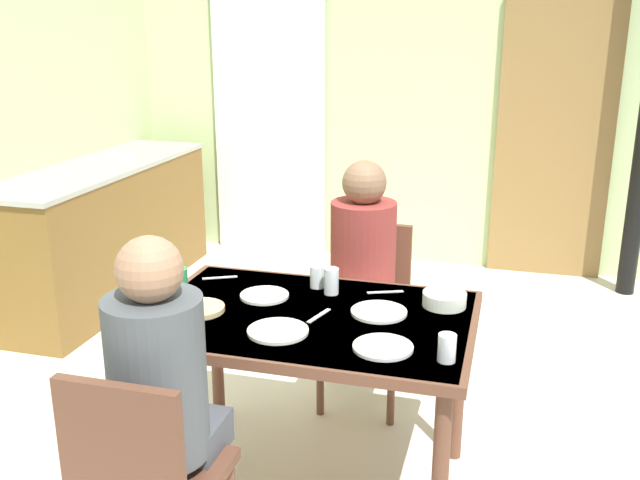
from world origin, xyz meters
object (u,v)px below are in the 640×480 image
object	(u,v)px
dining_table	(309,334)
serving_bowl_center	(444,299)
kitchen_counter	(103,230)
chair_near_diner	(144,479)
person_near_diner	(159,373)
water_bottle_green_far	(178,303)
chair_far_diner	(367,303)
water_bottle_green_near	(162,293)
person_far_diner	(362,256)

from	to	relation	value
dining_table	serving_bowl_center	world-z (taller)	serving_bowl_center
kitchen_counter	chair_near_diner	distance (m)	2.95
person_near_diner	water_bottle_green_far	size ratio (longest dim) A/B	2.56
chair_far_diner	serving_bowl_center	xyz separation A→B (m)	(0.42, -0.55, 0.28)
person_near_diner	water_bottle_green_near	size ratio (longest dim) A/B	2.55
person_near_diner	serving_bowl_center	size ratio (longest dim) A/B	4.53
person_far_diner	serving_bowl_center	world-z (taller)	person_far_diner
dining_table	chair_near_diner	world-z (taller)	chair_near_diner
water_bottle_green_far	kitchen_counter	bearing A→B (deg)	128.13
dining_table	chair_far_diner	size ratio (longest dim) A/B	1.42
chair_far_diner	person_far_diner	xyz separation A→B (m)	(-0.00, -0.14, 0.28)
dining_table	person_far_diner	xyz separation A→B (m)	(0.07, 0.64, 0.12)
chair_near_diner	water_bottle_green_far	size ratio (longest dim) A/B	2.89
kitchen_counter	person_near_diner	size ratio (longest dim) A/B	2.57
dining_table	kitchen_counter	bearing A→B (deg)	139.39
kitchen_counter	person_far_diner	xyz separation A→B (m)	(2.01, -1.03, 0.33)
water_bottle_green_near	chair_near_diner	bearing A→B (deg)	-70.83
kitchen_counter	person_near_diner	distance (m)	2.86
chair_near_diner	dining_table	bearing A→B (deg)	69.40
chair_far_diner	person_near_diner	distance (m)	1.48
chair_near_diner	serving_bowl_center	world-z (taller)	chair_near_diner
dining_table	person_near_diner	xyz separation A→B (m)	(-0.29, -0.64, 0.12)
kitchen_counter	water_bottle_green_far	bearing A→B (deg)	-51.87
water_bottle_green_near	water_bottle_green_far	xyz separation A→B (m)	(0.10, -0.07, -0.00)
serving_bowl_center	chair_near_diner	bearing A→B (deg)	-127.84
chair_near_diner	serving_bowl_center	xyz separation A→B (m)	(0.77, 0.99, 0.28)
chair_far_diner	water_bottle_green_far	distance (m)	1.26
person_far_diner	water_bottle_green_far	distance (m)	1.08
water_bottle_green_far	water_bottle_green_near	bearing A→B (deg)	143.77
kitchen_counter	person_far_diner	distance (m)	2.29
serving_bowl_center	kitchen_counter	bearing A→B (deg)	149.22
kitchen_counter	dining_table	bearing A→B (deg)	-40.61
person_near_diner	person_far_diner	xyz separation A→B (m)	(0.36, 1.27, 0.00)
chair_far_diner	person_near_diner	xyz separation A→B (m)	(-0.36, -1.41, 0.28)
dining_table	person_near_diner	distance (m)	0.71
person_far_diner	serving_bowl_center	xyz separation A→B (m)	(0.42, -0.41, -0.01)
kitchen_counter	dining_table	distance (m)	2.57
person_far_diner	dining_table	bearing A→B (deg)	84.12
dining_table	water_bottle_green_near	distance (m)	0.58
chair_near_diner	person_near_diner	world-z (taller)	person_near_diner
dining_table	chair_far_diner	world-z (taller)	chair_far_diner
person_far_diner	water_bottle_green_near	bearing A→B (deg)	59.81
water_bottle_green_far	serving_bowl_center	world-z (taller)	water_bottle_green_far
kitchen_counter	water_bottle_green_far	distance (m)	2.60
person_far_diner	serving_bowl_center	size ratio (longest dim) A/B	4.53
person_far_diner	water_bottle_green_near	size ratio (longest dim) A/B	2.55
serving_bowl_center	dining_table	bearing A→B (deg)	-155.23
person_near_diner	dining_table	bearing A→B (deg)	65.46
kitchen_counter	chair_far_diner	bearing A→B (deg)	-24.03
water_bottle_green_near	water_bottle_green_far	world-z (taller)	water_bottle_green_near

